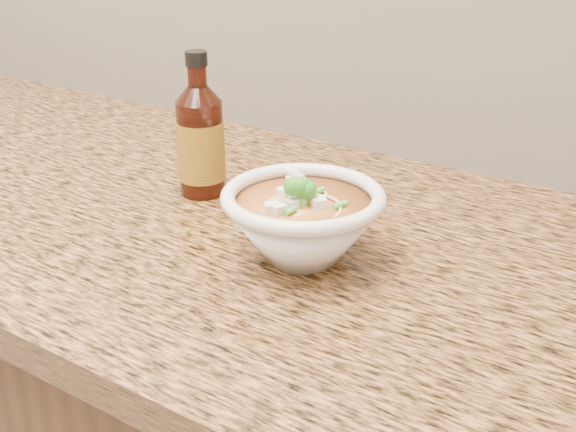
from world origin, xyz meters
The scene contains 4 objects.
cabinet centered at (0.00, 1.68, 0.43)m, with size 4.00×0.65×0.86m, color #311D0E.
counter_slab centered at (0.00, 1.68, 0.88)m, with size 4.00×0.68×0.04m, color #A6673D.
soup_bowl centered at (0.38, 1.62, 0.94)m, with size 0.18×0.18×0.10m.
hot_sauce_bottle centered at (0.17, 1.70, 0.97)m, with size 0.07×0.07×0.19m.
Camera 1 is at (0.77, 1.00, 1.29)m, focal length 45.00 mm.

